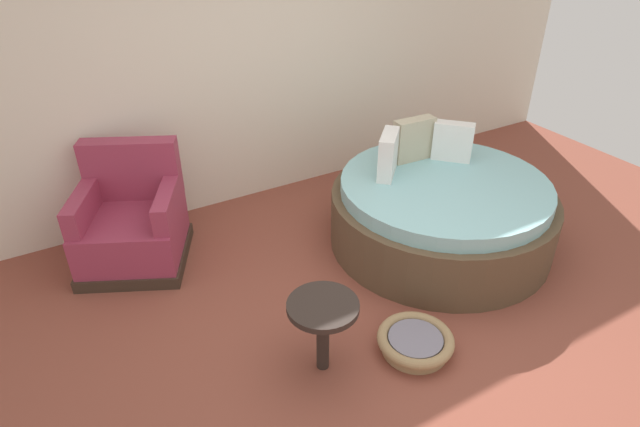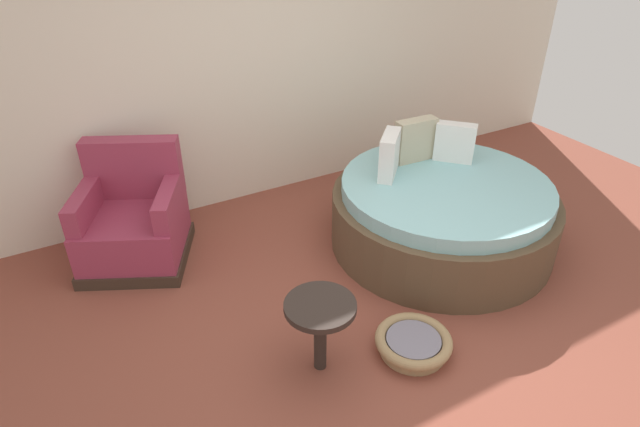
% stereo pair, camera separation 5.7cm
% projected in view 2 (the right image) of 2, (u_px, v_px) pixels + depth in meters
% --- Properties ---
extents(ground_plane, '(8.00, 8.00, 0.02)m').
position_uv_depth(ground_plane, '(376.00, 334.00, 3.71)').
color(ground_plane, brown).
extents(back_wall, '(8.00, 0.12, 3.03)m').
position_uv_depth(back_wall, '(235.00, 39.00, 4.64)').
color(back_wall, silver).
rests_on(back_wall, ground_plane).
extents(round_daybed, '(1.86, 1.86, 0.97)m').
position_uv_depth(round_daybed, '(442.00, 213.00, 4.50)').
color(round_daybed, brown).
rests_on(round_daybed, ground_plane).
extents(red_armchair, '(1.07, 1.07, 0.94)m').
position_uv_depth(red_armchair, '(134.00, 222.00, 4.32)').
color(red_armchair, '#38281E').
rests_on(red_armchair, ground_plane).
extents(pet_basket, '(0.51, 0.51, 0.13)m').
position_uv_depth(pet_basket, '(413.00, 343.00, 3.52)').
color(pet_basket, '#9E7F56').
rests_on(pet_basket, ground_plane).
extents(side_table, '(0.44, 0.44, 0.52)m').
position_uv_depth(side_table, '(320.00, 316.00, 3.23)').
color(side_table, '#2D231E').
rests_on(side_table, ground_plane).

